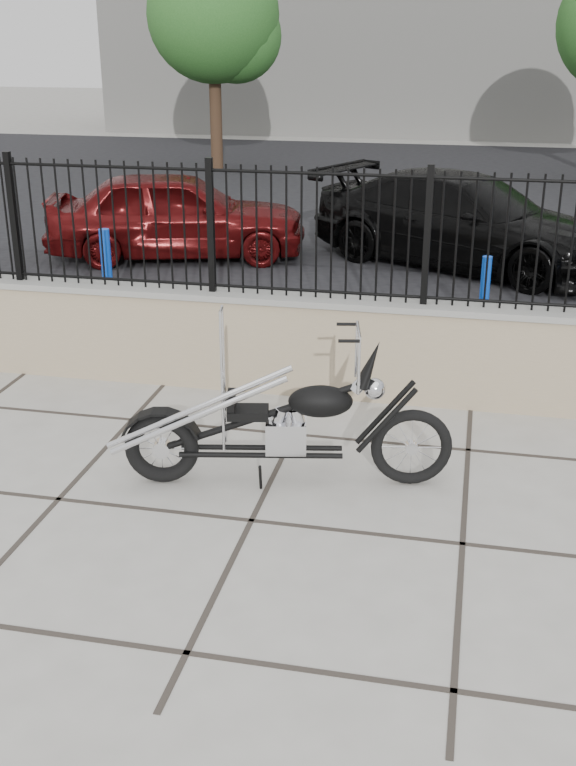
# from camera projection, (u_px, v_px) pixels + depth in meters

# --- Properties ---
(ground_plane) EXTENTS (90.00, 90.00, 0.00)m
(ground_plane) POSITION_uv_depth(u_px,v_px,m) (251.00, 521.00, 6.45)
(ground_plane) COLOR #99968E
(ground_plane) RESTS_ON ground
(parking_lot) EXTENTS (30.00, 30.00, 0.00)m
(parking_lot) POSITION_uv_depth(u_px,v_px,m) (406.00, 205.00, 17.80)
(parking_lot) COLOR black
(parking_lot) RESTS_ON ground
(retaining_wall) EXTENTS (14.00, 0.36, 0.96)m
(retaining_wall) POSITION_uv_depth(u_px,v_px,m) (315.00, 346.00, 8.54)
(retaining_wall) COLOR gray
(retaining_wall) RESTS_ON ground_plane
(iron_fence) EXTENTS (14.00, 0.08, 1.20)m
(iron_fence) POSITION_uv_depth(u_px,v_px,m) (316.00, 234.00, 8.14)
(iron_fence) COLOR black
(iron_fence) RESTS_ON retaining_wall
(background_building) EXTENTS (22.00, 6.00, 8.00)m
(background_building) POSITION_uv_depth(u_px,v_px,m) (450.00, 3.00, 29.03)
(background_building) COLOR beige
(background_building) RESTS_ON ground_plane
(chopper_motorcycle) EXTENTS (2.44, 0.87, 1.44)m
(chopper_motorcycle) POSITION_uv_depth(u_px,v_px,m) (280.00, 397.00, 6.72)
(chopper_motorcycle) COLOR black
(chopper_motorcycle) RESTS_ON ground_plane
(car_red) EXTENTS (4.17, 2.53, 1.33)m
(car_red) POSITION_uv_depth(u_px,v_px,m) (177.00, 214.00, 13.56)
(car_red) COLOR #4F0B0C
(car_red) RESTS_ON parking_lot
(car_black) EXTENTS (4.95, 3.70, 1.34)m
(car_black) POSITION_uv_depth(u_px,v_px,m) (464.00, 221.00, 13.08)
(car_black) COLOR black
(car_black) RESTS_ON parking_lot
(bollard_a) EXTENTS (0.16, 0.16, 1.06)m
(bollard_a) POSITION_uv_depth(u_px,v_px,m) (107.00, 272.00, 10.89)
(bollard_a) COLOR #0B35AB
(bollard_a) RESTS_ON ground_plane
(bollard_b) EXTENTS (0.14, 0.14, 0.92)m
(bollard_b) POSITION_uv_depth(u_px,v_px,m) (484.00, 296.00, 10.16)
(bollard_b) COLOR #0C3BB8
(bollard_b) RESTS_ON ground_plane
(tree_left) EXTENTS (3.14, 3.14, 5.29)m
(tree_left) POSITION_uv_depth(u_px,v_px,m) (213.00, 8.00, 21.05)
(tree_left) COLOR #382619
(tree_left) RESTS_ON ground_plane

